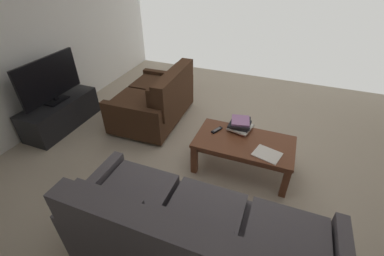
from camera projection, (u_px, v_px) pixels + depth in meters
ground_plane at (226, 157)px, 3.35m from camera, size 5.66×5.54×0.01m
wall_right at (29, 34)px, 3.45m from camera, size 0.12×5.54×2.57m
sofa_main at (197, 241)px, 1.97m from camera, size 2.09×0.85×0.90m
loveseat_near at (156, 100)px, 3.89m from camera, size 0.94×1.33×0.85m
coffee_table at (244, 145)px, 2.97m from camera, size 1.12×0.61×0.42m
tv_stand at (61, 114)px, 3.82m from camera, size 0.46×1.14×0.43m
flat_tv at (49, 80)px, 3.51m from camera, size 0.20×0.99×0.63m
book_stack at (240, 124)px, 3.10m from camera, size 0.30×0.32×0.13m
tv_remote at (217, 130)px, 3.09m from camera, size 0.11×0.16×0.02m
loose_magazine at (267, 154)px, 2.74m from camera, size 0.32×0.29×0.01m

